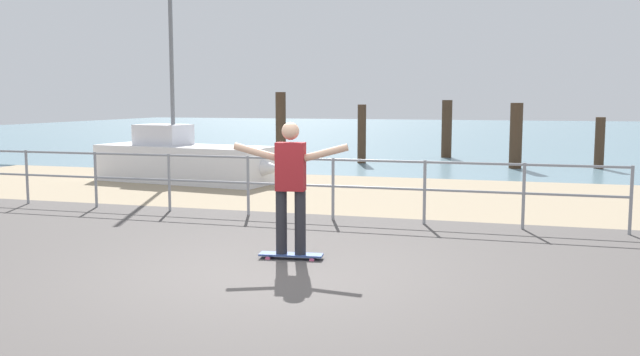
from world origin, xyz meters
TOP-DOWN VIEW (x-y plane):
  - ground_plane at (0.00, -1.00)m, footprint 24.00×10.00m
  - beach_strip at (0.00, 7.00)m, footprint 24.00×6.00m
  - sea_surface at (0.00, 35.00)m, footprint 72.00×50.00m
  - railing_fence at (-1.77, 3.60)m, footprint 12.20×0.05m
  - sailboat at (-4.95, 7.60)m, footprint 5.05×2.02m
  - skateboard at (-0.00, 0.72)m, footprint 0.82×0.30m
  - skateboarder at (-0.00, 0.72)m, footprint 1.45×0.28m
  - groyne_post_0 at (-4.42, 12.63)m, footprint 0.32×0.32m
  - groyne_post_1 at (-2.10, 13.65)m, footprint 0.27×0.27m
  - groyne_post_2 at (0.23, 16.51)m, footprint 0.35×0.35m
  - groyne_post_3 at (2.55, 13.29)m, footprint 0.36×0.36m
  - groyne_post_4 at (4.87, 13.95)m, footprint 0.27×0.27m

SIDE VIEW (x-z plane):
  - ground_plane at x=0.00m, z-range -0.02..0.02m
  - beach_strip at x=0.00m, z-range -0.02..0.02m
  - sea_surface at x=0.00m, z-range -0.02..0.02m
  - skateboard at x=0.00m, z-range 0.03..0.11m
  - sailboat at x=-4.95m, z-range -2.26..3.31m
  - railing_fence at x=-1.77m, z-range 0.17..1.22m
  - groyne_post_4 at x=4.87m, z-range 0.00..1.50m
  - groyne_post_1 at x=-2.10m, z-range 0.00..1.85m
  - groyne_post_3 at x=2.55m, z-range 0.00..1.91m
  - groyne_post_2 at x=0.23m, z-range 0.00..1.98m
  - skateboarder at x=0.00m, z-range 0.19..1.84m
  - groyne_post_0 at x=-4.42m, z-range 0.00..2.23m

